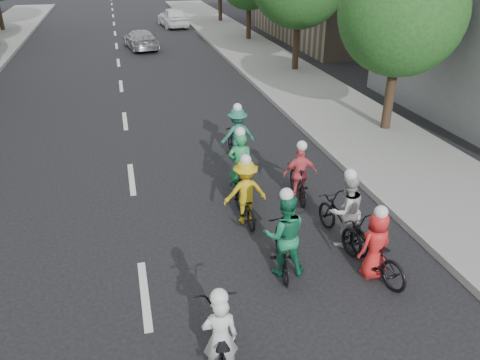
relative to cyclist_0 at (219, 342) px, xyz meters
name	(u,v)px	position (x,y,z in m)	size (l,w,h in m)	color
ground	(145,295)	(-1.00, 2.03, -0.56)	(120.00, 120.00, 0.00)	black
sidewalk_right	(324,103)	(7.00, 12.03, -0.49)	(4.00, 80.00, 0.15)	gray
curb_right	(279,106)	(5.05, 12.03, -0.47)	(0.18, 80.00, 0.18)	#999993
tree_r_0	(402,13)	(7.80, 8.63, 3.40)	(4.00, 4.00, 5.97)	black
cyclist_0	(219,342)	(0.00, 0.00, 0.00)	(0.91, 2.03, 1.61)	black
cyclist_1	(283,240)	(1.74, 2.10, 0.15)	(0.95, 1.73, 1.88)	black
cyclist_2	(245,197)	(1.50, 4.13, 0.07)	(1.03, 1.59, 1.72)	black
cyclist_3	(299,178)	(3.10, 4.80, 0.03)	(0.90, 1.56, 1.63)	black
cyclist_4	(373,249)	(3.41, 1.58, 0.00)	(1.02, 1.97, 1.57)	black
cyclist_5	(240,171)	(1.71, 5.43, 0.09)	(0.79, 1.82, 1.88)	black
cyclist_6	(344,217)	(3.34, 2.72, 0.08)	(0.95, 1.93, 1.81)	black
cyclist_7	(237,139)	(2.19, 7.56, 0.14)	(1.12, 1.64, 1.80)	black
follow_car_lead	(140,39)	(0.50, 25.61, 0.03)	(1.66, 4.08, 1.18)	#A5A4A9
follow_car_trail	(173,17)	(3.59, 34.00, 0.20)	(1.80, 4.47, 1.52)	white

